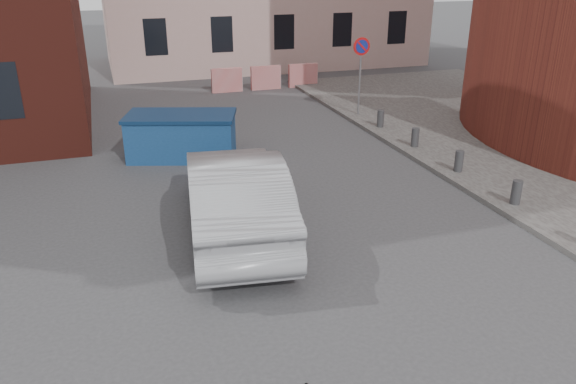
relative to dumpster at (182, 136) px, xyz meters
name	(u,v)px	position (x,y,z in m)	size (l,w,h in m)	color
ground	(275,279)	(0.54, -7.10, -0.63)	(120.00, 120.00, 0.00)	#38383A
sidewalk	(564,151)	(10.54, -3.10, -0.57)	(9.00, 24.00, 0.12)	#474442
no_parking_sign	(361,60)	(6.54, 2.38, 1.38)	(0.60, 0.09, 2.65)	gray
bollards	(459,161)	(6.54, -3.70, -0.23)	(0.22, 9.02, 0.55)	#3A3A3D
barriers	(266,78)	(4.74, 7.90, -0.13)	(4.70, 0.18, 1.00)	red
dumpster	(182,136)	(0.00, 0.00, 0.00)	(3.31, 2.37, 1.25)	navy
silver_car	(235,194)	(0.33, -5.11, 0.23)	(1.82, 5.22, 1.72)	#A0A2A7
bicycle	(514,127)	(9.54, -2.03, -0.05)	(0.60, 1.73, 0.91)	black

